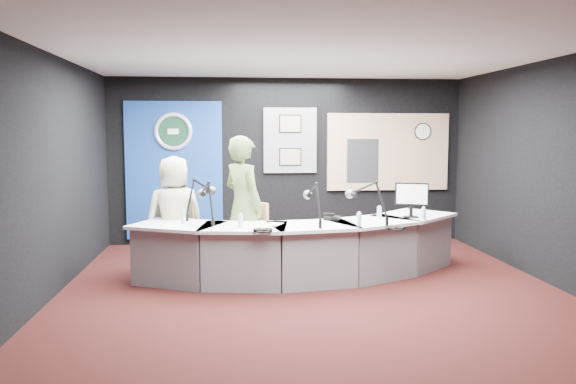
{
  "coord_description": "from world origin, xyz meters",
  "views": [
    {
      "loc": [
        -0.95,
        -6.79,
        1.91
      ],
      "look_at": [
        -0.2,
        0.8,
        1.1
      ],
      "focal_mm": 36.0,
      "sensor_mm": 36.0,
      "label": 1
    }
  ],
  "objects": [
    {
      "name": "booth_glow",
      "position": [
        1.75,
        2.96,
        1.55
      ],
      "size": [
        2.0,
        0.02,
        1.2
      ],
      "primitive_type": "cube",
      "color": "beige",
      "rests_on": "booth_window_frame"
    },
    {
      "name": "desk_phone",
      "position": [
        0.36,
        0.58,
        0.78
      ],
      "size": [
        0.24,
        0.22,
        0.05
      ],
      "primitive_type": "cube",
      "rotation": [
        0.0,
        0.0,
        -0.44
      ],
      "color": "black",
      "rests_on": "broadcast_desk"
    },
    {
      "name": "boom_mic_c",
      "position": [
        0.06,
        0.23,
        1.05
      ],
      "size": [
        0.19,
        0.74,
        0.6
      ],
      "primitive_type": null,
      "color": "black",
      "rests_on": "broadcast_desk"
    },
    {
      "name": "water_bottles",
      "position": [
        -0.01,
        0.32,
        0.84
      ],
      "size": [
        3.15,
        0.6,
        0.18
      ],
      "primitive_type": null,
      "color": "silver",
      "rests_on": "broadcast_desk"
    },
    {
      "name": "person_woman",
      "position": [
        -0.8,
        0.8,
        0.92
      ],
      "size": [
        0.76,
        0.8,
        1.85
      ],
      "primitive_type": "imported",
      "rotation": [
        0.0,
        0.0,
        2.23
      ],
      "color": "#556A37",
      "rests_on": "ground"
    },
    {
      "name": "ceiling",
      "position": [
        0.0,
        0.0,
        2.8
      ],
      "size": [
        6.0,
        6.0,
        0.02
      ],
      "primitive_type": "cube",
      "color": "silver",
      "rests_on": "ground"
    },
    {
      "name": "headphones_far",
      "position": [
        -0.59,
        -0.2,
        0.77
      ],
      "size": [
        0.23,
        0.23,
        0.04
      ],
      "primitive_type": "torus",
      "color": "black",
      "rests_on": "broadcast_desk"
    },
    {
      "name": "boom_mic_d",
      "position": [
        0.77,
        0.32,
        1.05
      ],
      "size": [
        0.49,
        0.62,
        0.6
      ],
      "primitive_type": null,
      "color": "black",
      "rests_on": "broadcast_desk"
    },
    {
      "name": "wall_right",
      "position": [
        3.0,
        0.0,
        1.4
      ],
      "size": [
        0.02,
        6.0,
        2.8
      ],
      "primitive_type": "cube",
      "color": "black",
      "rests_on": "ground"
    },
    {
      "name": "broadcast_desk",
      "position": [
        -0.05,
        0.55,
        0.38
      ],
      "size": [
        4.5,
        1.9,
        0.75
      ],
      "primitive_type": null,
      "color": "silver",
      "rests_on": "ground"
    },
    {
      "name": "wall_clock",
      "position": [
        2.35,
        2.94,
        1.9
      ],
      "size": [
        0.28,
        0.01,
        0.28
      ],
      "primitive_type": "cylinder",
      "rotation": [
        1.57,
        0.0,
        0.0
      ],
      "color": "white",
      "rests_on": "booth_window_frame"
    },
    {
      "name": "paper_stack",
      "position": [
        -1.69,
        0.32,
        0.75
      ],
      "size": [
        0.26,
        0.35,
        0.0
      ],
      "primitive_type": "cube",
      "rotation": [
        0.0,
        0.0,
        0.07
      ],
      "color": "white",
      "rests_on": "broadcast_desk"
    },
    {
      "name": "framed_photo_upper",
      "position": [
        0.05,
        2.94,
        2.03
      ],
      "size": [
        0.34,
        0.02,
        0.27
      ],
      "primitive_type": "cube",
      "color": "#7C735A",
      "rests_on": "pinboard"
    },
    {
      "name": "armchair_left",
      "position": [
        -1.71,
        0.94,
        0.5
      ],
      "size": [
        0.58,
        0.58,
        1.01
      ],
      "primitive_type": null,
      "rotation": [
        0.0,
        0.0,
        -0.02
      ],
      "color": "tan",
      "rests_on": "ground"
    },
    {
      "name": "equipment_rack",
      "position": [
        1.3,
        2.94,
        1.4
      ],
      "size": [
        0.55,
        0.02,
        0.75
      ],
      "primitive_type": "cube",
      "color": "black",
      "rests_on": "booth_window_frame"
    },
    {
      "name": "ground",
      "position": [
        0.0,
        0.0,
        0.0
      ],
      "size": [
        6.0,
        6.0,
        0.0
      ],
      "primitive_type": "plane",
      "color": "black",
      "rests_on": "ground"
    },
    {
      "name": "pinboard",
      "position": [
        0.05,
        2.97,
        1.75
      ],
      "size": [
        0.9,
        0.04,
        1.1
      ],
      "primitive_type": "cube",
      "color": "slate",
      "rests_on": "wall_back"
    },
    {
      "name": "backdrop_panel",
      "position": [
        -1.9,
        2.97,
        1.25
      ],
      "size": [
        1.6,
        0.05,
        2.3
      ],
      "primitive_type": "cube",
      "color": "navy",
      "rests_on": "wall_back"
    },
    {
      "name": "booth_window_frame",
      "position": [
        1.75,
        2.97,
        1.55
      ],
      "size": [
        2.12,
        0.06,
        1.32
      ],
      "primitive_type": "cube",
      "color": "tan",
      "rests_on": "wall_back"
    },
    {
      "name": "notepad",
      "position": [
        -0.44,
        0.29,
        0.75
      ],
      "size": [
        0.29,
        0.32,
        0.0
      ],
      "primitive_type": "cube",
      "rotation": [
        0.0,
        0.0,
        -0.5
      ],
      "color": "white",
      "rests_on": "broadcast_desk"
    },
    {
      "name": "person_man",
      "position": [
        -1.71,
        0.94,
        0.79
      ],
      "size": [
        0.89,
        0.72,
        1.58
      ],
      "primitive_type": "imported",
      "rotation": [
        0.0,
        0.0,
        3.46
      ],
      "color": "beige",
      "rests_on": "ground"
    },
    {
      "name": "computer_monitor",
      "position": [
        1.45,
        0.68,
        1.07
      ],
      "size": [
        0.45,
        0.2,
        0.32
      ],
      "primitive_type": "cube",
      "rotation": [
        0.0,
        0.0,
        -0.39
      ],
      "color": "black",
      "rests_on": "broadcast_desk"
    },
    {
      "name": "draped_jacket",
      "position": [
        -1.73,
        1.19,
        0.62
      ],
      "size": [
        0.5,
        0.11,
        0.7
      ],
      "primitive_type": "cube",
      "rotation": [
        0.0,
        0.0,
        -0.02
      ],
      "color": "#666256",
      "rests_on": "armchair_left"
    },
    {
      "name": "boom_mic_b",
      "position": [
        -1.26,
        0.53,
        1.05
      ],
      "size": [
        0.29,
        0.72,
        0.6
      ],
      "primitive_type": null,
      "color": "black",
      "rests_on": "broadcast_desk"
    },
    {
      "name": "wall_left",
      "position": [
        -3.0,
        0.0,
        1.4
      ],
      "size": [
        0.02,
        6.0,
        2.8
      ],
      "primitive_type": "cube",
      "color": "black",
      "rests_on": "ground"
    },
    {
      "name": "seal_center",
      "position": [
        -1.9,
        2.94,
        1.9
      ],
      "size": [
        0.48,
        0.01,
        0.48
      ],
      "primitive_type": "cylinder",
      "rotation": [
        1.57,
        0.0,
        0.0
      ],
      "color": "#0D301E",
      "rests_on": "backdrop_panel"
    },
    {
      "name": "wall_front",
      "position": [
        0.0,
        -3.0,
        1.4
      ],
      "size": [
        6.0,
        0.02,
        2.8
      ],
      "primitive_type": "cube",
      "color": "black",
      "rests_on": "ground"
    },
    {
      "name": "framed_photo_lower",
      "position": [
        0.05,
        2.94,
        1.47
      ],
      "size": [
        0.34,
        0.02,
        0.27
      ],
      "primitive_type": "cube",
      "color": "#7C735A",
      "rests_on": "pinboard"
    },
    {
      "name": "boom_mic_a",
      "position": [
        -1.37,
        0.92,
        1.05
      ],
      "size": [
        0.42,
        0.66,
        0.6
      ],
      "primitive_type": null,
      "color": "black",
      "rests_on": "broadcast_desk"
    },
    {
      "name": "armchair_right",
      "position": [
        -0.8,
        0.8,
        0.5
      ],
      "size": [
        0.78,
        0.78,
        1.0
      ],
      "primitive_type": null,
      "rotation": [
        0.0,
        0.0,
        -0.98
      ],
      "color": "tan",
      "rests_on": "ground"
    },
    {
      "name": "headphones_near",
      "position": [
        0.99,
        -0.2,
        0.77
      ],
      "size": [
        0.22,
        0.22,
        0.04
      ],
      "primitive_type": "torus",
      "color": "black",
      "rests_on": "broadcast_desk"
    },
    {
      "name": "agency_seal",
      "position": [
        -1.9,
        2.93,
        1.9
      ],
      "size": [
        0.63,
        0.07,
        0.63
      ],
      "primitive_type": "torus",
      "rotation": [
        1.57,
        0.0,
        0.0
      ],
      "color": "silver",
      "rests_on": "backdrop_panel"
    },
    {
      "name": "wall_back",
      "position": [
        0.0,
        3.0,
        1.4
      ],
      "size": [
        6.0,
        0.02,
        2.8
      ],
      "primitive_type": "cube",
      "color": "black",
      "rests_on": "ground"
    }
  ]
}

